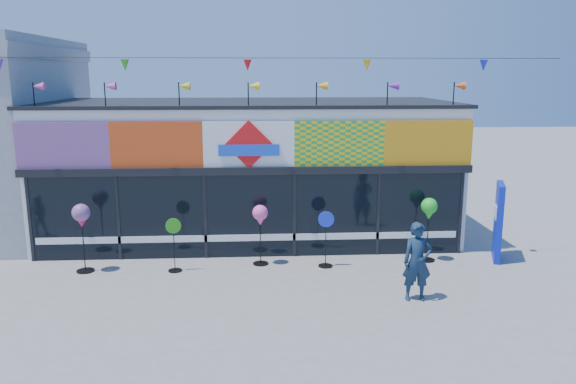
{
  "coord_description": "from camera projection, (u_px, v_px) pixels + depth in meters",
  "views": [
    {
      "loc": [
        0.15,
        -11.31,
        4.92
      ],
      "look_at": [
        0.95,
        2.0,
        2.1
      ],
      "focal_mm": 35.0,
      "sensor_mm": 36.0,
      "label": 1
    }
  ],
  "objects": [
    {
      "name": "ground",
      "position": [
        250.0,
        307.0,
        12.05
      ],
      "size": [
        80.0,
        80.0,
        0.0
      ],
      "primitive_type": "plane",
      "color": "slate",
      "rests_on": "ground"
    },
    {
      "name": "kite_shop",
      "position": [
        250.0,
        168.0,
        17.43
      ],
      "size": [
        16.0,
        5.7,
        5.31
      ],
      "color": "white",
      "rests_on": "ground"
    },
    {
      "name": "blue_sign",
      "position": [
        498.0,
        221.0,
        15.0
      ],
      "size": [
        0.5,
        1.03,
        2.08
      ],
      "rotation": [
        0.0,
        0.0,
        -0.35
      ],
      "color": "#0B1FB1",
      "rests_on": "ground"
    },
    {
      "name": "spinner_0",
      "position": [
        81.0,
        218.0,
        13.95
      ],
      "size": [
        0.45,
        0.45,
        1.76
      ],
      "color": "black",
      "rests_on": "ground"
    },
    {
      "name": "spinner_1",
      "position": [
        174.0,
        243.0,
        14.11
      ],
      "size": [
        0.39,
        0.35,
        1.38
      ],
      "color": "black",
      "rests_on": "ground"
    },
    {
      "name": "spinner_2",
      "position": [
        260.0,
        217.0,
        14.52
      ],
      "size": [
        0.41,
        0.41,
        1.6
      ],
      "color": "black",
      "rests_on": "ground"
    },
    {
      "name": "spinner_3",
      "position": [
        326.0,
        238.0,
        14.45
      ],
      "size": [
        0.41,
        0.38,
        1.47
      ],
      "color": "black",
      "rests_on": "ground"
    },
    {
      "name": "spinner_4",
      "position": [
        429.0,
        211.0,
        14.79
      ],
      "size": [
        0.44,
        0.44,
        1.72
      ],
      "color": "black",
      "rests_on": "ground"
    },
    {
      "name": "adult_man",
      "position": [
        417.0,
        262.0,
        12.29
      ],
      "size": [
        0.65,
        0.44,
        1.76
      ],
      "primitive_type": "imported",
      "rotation": [
        0.0,
        0.0,
        -0.03
      ],
      "color": "#142940",
      "rests_on": "ground"
    }
  ]
}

